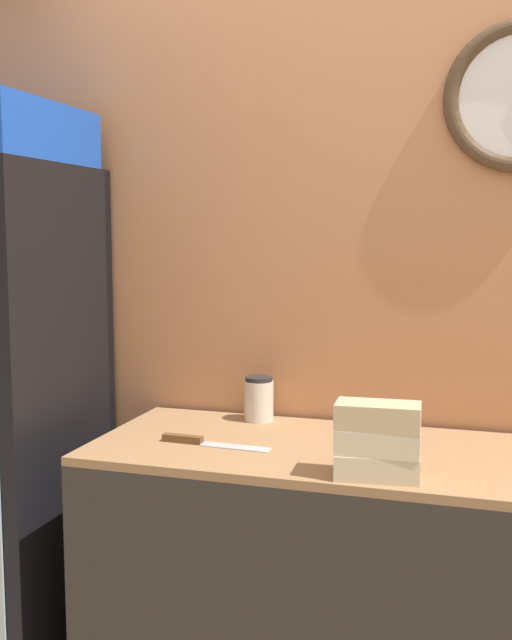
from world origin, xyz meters
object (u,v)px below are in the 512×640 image
(sandwich_stack_top, at_px, (378,416))
(sandwich_stack_bottom, at_px, (377,466))
(sandwich_stack_middle, at_px, (378,441))
(condiment_jar, at_px, (259,399))
(chefs_knife, at_px, (200,442))

(sandwich_stack_top, bearing_deg, sandwich_stack_bottom, 180.00)
(sandwich_stack_middle, bearing_deg, sandwich_stack_bottom, 0.00)
(sandwich_stack_bottom, height_order, sandwich_stack_top, sandwich_stack_top)
(sandwich_stack_bottom, xyz_separation_m, sandwich_stack_middle, (0.00, 0.00, 0.06))
(condiment_jar, bearing_deg, sandwich_stack_top, -46.04)
(sandwich_stack_middle, height_order, condiment_jar, condiment_jar)
(sandwich_stack_top, relative_size, chefs_knife, 0.65)
(sandwich_stack_bottom, xyz_separation_m, condiment_jar, (-0.45, 0.47, 0.04))
(chefs_knife, xyz_separation_m, condiment_jar, (0.08, 0.32, 0.06))
(condiment_jar, bearing_deg, chefs_knife, -104.51)
(sandwich_stack_bottom, height_order, chefs_knife, sandwich_stack_bottom)
(sandwich_stack_bottom, distance_m, sandwich_stack_top, 0.13)
(sandwich_stack_top, distance_m, chefs_knife, 0.58)
(sandwich_stack_top, bearing_deg, sandwich_stack_middle, 180.00)
(sandwich_stack_bottom, bearing_deg, sandwich_stack_middle, 0.00)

